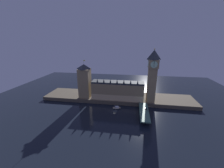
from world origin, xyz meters
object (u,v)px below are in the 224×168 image
object	(u,v)px
pedestrian_near_rail	(141,117)
pedestrian_far_rail	(140,104)
street_lamp_mid	(149,108)
victoria_tower	(85,81)
car_southbound_trail	(146,109)
street_lamp_near	(140,114)
pedestrian_mid_walk	(148,110)
street_lamp_far	(139,102)
clock_tower	(152,75)
boat_upstream	(117,108)

from	to	relation	value
pedestrian_near_rail	pedestrian_far_rail	world-z (taller)	pedestrian_far_rail
pedestrian_near_rail	street_lamp_mid	size ratio (longest dim) A/B	0.25
victoria_tower	pedestrian_near_rail	world-z (taller)	victoria_tower
victoria_tower	car_southbound_trail	xyz separation A→B (m)	(85.90, -29.17, -23.04)
car_southbound_trail	pedestrian_far_rail	world-z (taller)	pedestrian_far_rail
pedestrian_near_rail	street_lamp_near	bearing A→B (deg)	112.65
car_southbound_trail	street_lamp_near	xyz separation A→B (m)	(-7.51, -19.85, 3.09)
pedestrian_mid_walk	street_lamp_far	distance (m)	15.60
clock_tower	street_lamp_far	world-z (taller)	clock_tower
pedestrian_near_rail	street_lamp_far	bearing A→B (deg)	90.75
victoria_tower	street_lamp_mid	xyz separation A→B (m)	(88.67, -34.31, -19.34)
pedestrian_mid_walk	street_lamp_near	world-z (taller)	street_lamp_near
clock_tower	victoria_tower	world-z (taller)	clock_tower
car_southbound_trail	victoria_tower	bearing A→B (deg)	161.24
pedestrian_near_rail	victoria_tower	bearing A→B (deg)	147.61
pedestrian_mid_walk	street_lamp_mid	world-z (taller)	street_lamp_mid
pedestrian_mid_walk	street_lamp_mid	xyz separation A→B (m)	(0.40, -3.13, 3.41)
street_lamp_near	street_lamp_far	world-z (taller)	street_lamp_far
pedestrian_near_rail	pedestrian_mid_walk	world-z (taller)	pedestrian_mid_walk
street_lamp_far	street_lamp_near	bearing A→B (deg)	-90.00
street_lamp_mid	street_lamp_near	bearing A→B (deg)	-124.93
victoria_tower	boat_upstream	world-z (taller)	victoria_tower
car_southbound_trail	clock_tower	bearing A→B (deg)	73.89
street_lamp_near	boat_upstream	world-z (taller)	street_lamp_near
car_southbound_trail	pedestrian_near_rail	xyz separation A→B (m)	(-7.11, -20.81, 0.27)
car_southbound_trail	boat_upstream	world-z (taller)	car_southbound_trail
pedestrian_far_rail	street_lamp_mid	xyz separation A→B (m)	(9.88, -15.94, 3.42)
pedestrian_near_rail	street_lamp_far	xyz separation A→B (m)	(-0.40, 30.40, 3.40)
car_southbound_trail	pedestrian_near_rail	world-z (taller)	pedestrian_near_rail
street_lamp_mid	car_southbound_trail	bearing A→B (deg)	118.35
street_lamp_near	pedestrian_far_rail	bearing A→B (deg)	89.25
street_lamp_far	street_lamp_mid	bearing A→B (deg)	-55.07
victoria_tower	pedestrian_near_rail	distance (m)	96.04
pedestrian_far_rail	street_lamp_far	distance (m)	3.63
victoria_tower	street_lamp_near	xyz separation A→B (m)	(78.39, -49.03, -19.95)
pedestrian_mid_walk	boat_upstream	world-z (taller)	pedestrian_mid_walk
clock_tower	street_lamp_near	xyz separation A→B (m)	(-15.22, -46.56, -32.91)
pedestrian_near_rail	pedestrian_far_rail	size ratio (longest dim) A/B	0.99
clock_tower	street_lamp_far	distance (m)	39.62
victoria_tower	street_lamp_far	size ratio (longest dim) A/B	7.94
street_lamp_far	boat_upstream	distance (m)	30.22
victoria_tower	pedestrian_mid_walk	world-z (taller)	victoria_tower
pedestrian_mid_walk	boat_upstream	distance (m)	40.17
pedestrian_mid_walk	boat_upstream	size ratio (longest dim) A/B	0.15
street_lamp_near	boat_upstream	xyz separation A→B (m)	(-28.80, 27.20, -8.29)
clock_tower	pedestrian_mid_walk	world-z (taller)	clock_tower
clock_tower	pedestrian_near_rail	size ratio (longest dim) A/B	41.61
street_lamp_near	street_lamp_far	size ratio (longest dim) A/B	0.86
pedestrian_far_rail	car_southbound_trail	bearing A→B (deg)	-56.66
pedestrian_far_rail	street_lamp_far	size ratio (longest dim) A/B	0.25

